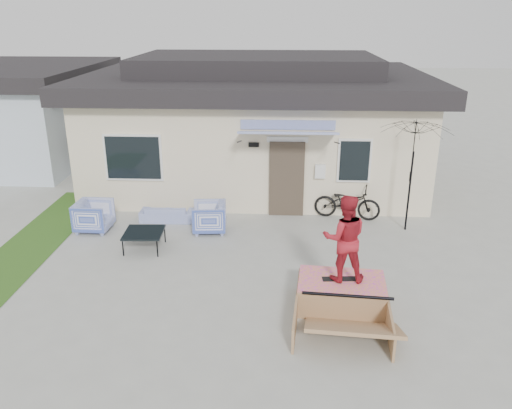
{
  "coord_description": "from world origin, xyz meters",
  "views": [
    {
      "loc": [
        0.86,
        -8.94,
        5.36
      ],
      "look_at": [
        0.3,
        1.8,
        1.3
      ],
      "focal_mm": 36.11,
      "sensor_mm": 36.0,
      "label": 1
    }
  ],
  "objects_px": {
    "armchair_right": "(209,216)",
    "skater": "(345,237)",
    "skate_ramp": "(341,293)",
    "bicycle": "(347,199)",
    "coffee_table": "(144,240)",
    "armchair_left": "(94,215)",
    "skateboard": "(342,278)",
    "patio_umbrella": "(412,165)",
    "loveseat": "(167,211)"
  },
  "relations": [
    {
      "from": "patio_umbrella",
      "to": "coffee_table",
      "type": "bearing_deg",
      "value": -166.88
    },
    {
      "from": "skateboard",
      "to": "skater",
      "type": "xyz_separation_m",
      "value": [
        0.0,
        0.0,
        0.87
      ]
    },
    {
      "from": "loveseat",
      "to": "armchair_left",
      "type": "relative_size",
      "value": 1.65
    },
    {
      "from": "armchair_left",
      "to": "skate_ramp",
      "type": "bearing_deg",
      "value": -117.19
    },
    {
      "from": "coffee_table",
      "to": "bicycle",
      "type": "height_order",
      "value": "bicycle"
    },
    {
      "from": "armchair_right",
      "to": "coffee_table",
      "type": "height_order",
      "value": "armchair_right"
    },
    {
      "from": "skate_ramp",
      "to": "skateboard",
      "type": "distance_m",
      "value": 0.3
    },
    {
      "from": "skateboard",
      "to": "armchair_right",
      "type": "bearing_deg",
      "value": 127.26
    },
    {
      "from": "bicycle",
      "to": "patio_umbrella",
      "type": "relative_size",
      "value": 0.81
    },
    {
      "from": "armchair_left",
      "to": "coffee_table",
      "type": "distance_m",
      "value": 1.9
    },
    {
      "from": "armchair_right",
      "to": "skater",
      "type": "height_order",
      "value": "skater"
    },
    {
      "from": "bicycle",
      "to": "skate_ramp",
      "type": "relative_size",
      "value": 0.82
    },
    {
      "from": "loveseat",
      "to": "armchair_right",
      "type": "height_order",
      "value": "armchair_right"
    },
    {
      "from": "armchair_left",
      "to": "patio_umbrella",
      "type": "distance_m",
      "value": 8.2
    },
    {
      "from": "armchair_left",
      "to": "skater",
      "type": "distance_m",
      "value": 6.93
    },
    {
      "from": "loveseat",
      "to": "skate_ramp",
      "type": "xyz_separation_m",
      "value": [
        4.27,
        -4.13,
        -0.01
      ]
    },
    {
      "from": "armchair_right",
      "to": "patio_umbrella",
      "type": "bearing_deg",
      "value": 89.24
    },
    {
      "from": "loveseat",
      "to": "patio_umbrella",
      "type": "xyz_separation_m",
      "value": [
        6.34,
        -0.29,
        1.47
      ]
    },
    {
      "from": "patio_umbrella",
      "to": "skate_ramp",
      "type": "xyz_separation_m",
      "value": [
        -2.07,
        -3.84,
        -1.48
      ]
    },
    {
      "from": "loveseat",
      "to": "skateboard",
      "type": "height_order",
      "value": "skateboard"
    },
    {
      "from": "patio_umbrella",
      "to": "skater",
      "type": "xyz_separation_m",
      "value": [
        -2.07,
        -3.79,
        -0.31
      ]
    },
    {
      "from": "loveseat",
      "to": "armchair_right",
      "type": "bearing_deg",
      "value": 151.63
    },
    {
      "from": "armchair_left",
      "to": "patio_umbrella",
      "type": "relative_size",
      "value": 0.4
    },
    {
      "from": "armchair_right",
      "to": "skate_ramp",
      "type": "bearing_deg",
      "value": 36.17
    },
    {
      "from": "armchair_left",
      "to": "skate_ramp",
      "type": "height_order",
      "value": "armchair_left"
    },
    {
      "from": "coffee_table",
      "to": "skateboard",
      "type": "relative_size",
      "value": 1.2
    },
    {
      "from": "patio_umbrella",
      "to": "loveseat",
      "type": "bearing_deg",
      "value": 177.4
    },
    {
      "from": "coffee_table",
      "to": "skate_ramp",
      "type": "relative_size",
      "value": 0.41
    },
    {
      "from": "armchair_right",
      "to": "bicycle",
      "type": "distance_m",
      "value": 3.81
    },
    {
      "from": "skate_ramp",
      "to": "skater",
      "type": "height_order",
      "value": "skater"
    },
    {
      "from": "bicycle",
      "to": "skate_ramp",
      "type": "bearing_deg",
      "value": -176.24
    },
    {
      "from": "coffee_table",
      "to": "skater",
      "type": "height_order",
      "value": "skater"
    },
    {
      "from": "skater",
      "to": "armchair_left",
      "type": "bearing_deg",
      "value": -29.34
    },
    {
      "from": "loveseat",
      "to": "patio_umbrella",
      "type": "height_order",
      "value": "patio_umbrella"
    },
    {
      "from": "loveseat",
      "to": "bicycle",
      "type": "distance_m",
      "value": 4.91
    },
    {
      "from": "loveseat",
      "to": "patio_umbrella",
      "type": "distance_m",
      "value": 6.51
    },
    {
      "from": "loveseat",
      "to": "armchair_left",
      "type": "distance_m",
      "value": 1.91
    },
    {
      "from": "armchair_left",
      "to": "skateboard",
      "type": "distance_m",
      "value": 6.86
    },
    {
      "from": "bicycle",
      "to": "skater",
      "type": "xyz_separation_m",
      "value": [
        -0.61,
        -4.49,
        0.87
      ]
    },
    {
      "from": "armchair_right",
      "to": "patio_umbrella",
      "type": "distance_m",
      "value": 5.28
    },
    {
      "from": "armchair_left",
      "to": "coffee_table",
      "type": "relative_size",
      "value": 0.97
    },
    {
      "from": "patio_umbrella",
      "to": "armchair_left",
      "type": "bearing_deg",
      "value": -176.62
    },
    {
      "from": "skate_ramp",
      "to": "skater",
      "type": "relative_size",
      "value": 1.29
    },
    {
      "from": "bicycle",
      "to": "patio_umbrella",
      "type": "height_order",
      "value": "patio_umbrella"
    },
    {
      "from": "loveseat",
      "to": "skateboard",
      "type": "xyz_separation_m",
      "value": [
        4.27,
        -4.07,
        0.29
      ]
    },
    {
      "from": "skater",
      "to": "loveseat",
      "type": "bearing_deg",
      "value": -44.14
    },
    {
      "from": "armchair_right",
      "to": "skateboard",
      "type": "xyz_separation_m",
      "value": [
        3.03,
        -3.41,
        0.14
      ]
    },
    {
      "from": "armchair_left",
      "to": "skate_ramp",
      "type": "relative_size",
      "value": 0.4
    },
    {
      "from": "skateboard",
      "to": "skater",
      "type": "distance_m",
      "value": 0.87
    },
    {
      "from": "skater",
      "to": "armchair_right",
      "type": "bearing_deg",
      "value": -48.83
    }
  ]
}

